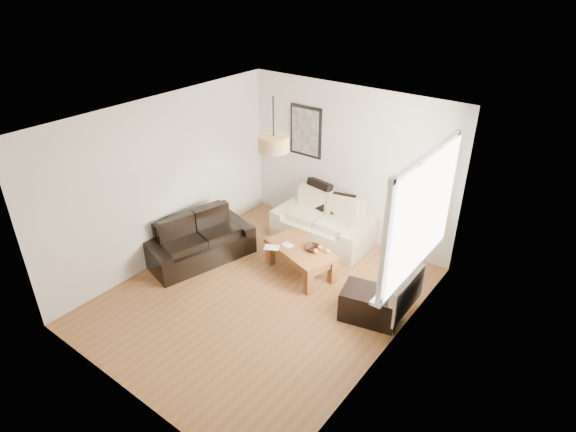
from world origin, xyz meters
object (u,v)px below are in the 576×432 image
Objects in this scene: sofa_leather at (199,239)px; ottoman at (370,305)px; loveseat_cream at (323,220)px; coffee_table at (301,260)px.

sofa_leather is 2.18× the size of ottoman.
ottoman is at bearing -39.69° from loveseat_cream.
loveseat_cream is at bearing -22.77° from sofa_leather.
ottoman is (1.36, -0.29, -0.01)m from coffee_table.
sofa_leather is (-1.27, -1.63, -0.05)m from loveseat_cream.
sofa_leather reaches higher than coffee_table.
coffee_table is (0.25, -0.98, -0.18)m from loveseat_cream.
sofa_leather is 1.66m from coffee_table.
loveseat_cream is 2.14× the size of ottoman.
coffee_table is at bearing 167.80° from ottoman.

